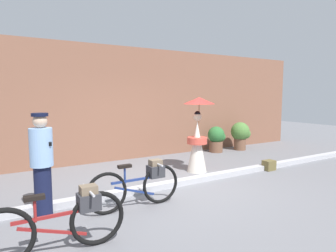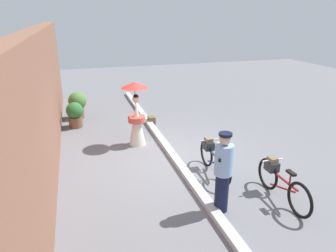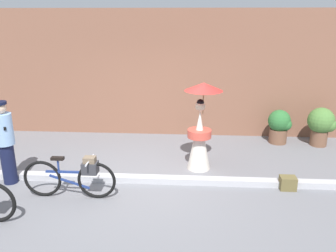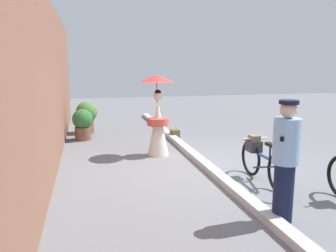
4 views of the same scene
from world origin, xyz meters
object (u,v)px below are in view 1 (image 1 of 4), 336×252
at_px(potted_plant_by_door, 217,138).
at_px(bicycle_near_officer, 140,183).
at_px(backpack_on_pavement, 269,165).
at_px(bicycle_far_side, 61,221).
at_px(potted_plant_small, 241,134).
at_px(person_officer, 42,162).
at_px(person_with_parasol, 198,135).

bearing_deg(potted_plant_by_door, bicycle_near_officer, -144.28).
xyz_separation_m(potted_plant_by_door, backpack_on_pavement, (-0.41, -2.50, -0.34)).
xyz_separation_m(bicycle_far_side, potted_plant_small, (6.61, 3.76, 0.14)).
bearing_deg(potted_plant_small, person_officer, -159.76).
height_order(person_officer, backpack_on_pavement, person_officer).
height_order(bicycle_near_officer, potted_plant_by_door, potted_plant_by_door).
xyz_separation_m(bicycle_far_side, person_with_parasol, (3.62, 2.21, 0.49)).
xyz_separation_m(person_with_parasol, potted_plant_small, (2.99, 1.55, -0.35)).
bearing_deg(person_officer, bicycle_far_side, -89.05).
height_order(person_with_parasol, backpack_on_pavement, person_with_parasol).
bearing_deg(person_officer, bicycle_near_officer, -18.52).
height_order(person_officer, potted_plant_small, person_officer).
bearing_deg(bicycle_near_officer, person_officer, 161.48).
xyz_separation_m(bicycle_near_officer, person_with_parasol, (2.21, 1.38, 0.48)).
bearing_deg(bicycle_far_side, person_officer, 90.95).
distance_m(person_with_parasol, potted_plant_by_door, 2.66).
bearing_deg(person_officer, person_with_parasol, 13.90).
relative_size(bicycle_far_side, potted_plant_small, 1.80).
height_order(person_officer, potted_plant_by_door, person_officer).
bearing_deg(person_with_parasol, potted_plant_by_door, 39.43).
relative_size(potted_plant_small, backpack_on_pavement, 3.28).
height_order(person_with_parasol, potted_plant_small, person_with_parasol).
distance_m(bicycle_far_side, potted_plant_small, 7.60).
relative_size(bicycle_far_side, backpack_on_pavement, 5.91).
bearing_deg(bicycle_near_officer, bicycle_far_side, -149.35).
distance_m(bicycle_far_side, person_officer, 1.38).
xyz_separation_m(bicycle_near_officer, person_officer, (-1.43, 0.48, 0.44)).
bearing_deg(potted_plant_by_door, potted_plant_small, -7.06).
bearing_deg(bicycle_near_officer, backpack_on_pavement, 8.09).
bearing_deg(backpack_on_pavement, bicycle_far_side, -165.25).
distance_m(bicycle_far_side, person_with_parasol, 4.27).
xyz_separation_m(bicycle_far_side, potted_plant_by_door, (5.64, 3.88, 0.06)).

